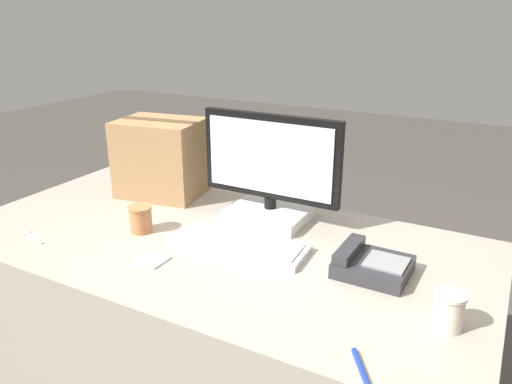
% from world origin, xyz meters
% --- Properties ---
extents(office_desk, '(1.80, 0.90, 0.74)m').
position_xyz_m(office_desk, '(0.00, 0.00, 0.37)').
color(office_desk, '#A89E8E').
rests_on(office_desk, ground_plane).
extents(monitor, '(0.53, 0.25, 0.39)m').
position_xyz_m(monitor, '(0.09, 0.25, 0.90)').
color(monitor, white).
rests_on(monitor, office_desk).
extents(keyboard, '(0.45, 0.19, 0.03)m').
position_xyz_m(keyboard, '(0.11, -0.02, 0.75)').
color(keyboard, silver).
rests_on(keyboard, office_desk).
extents(desk_phone, '(0.21, 0.19, 0.07)m').
position_xyz_m(desk_phone, '(0.53, 0.03, 0.77)').
color(desk_phone, '#2D2D33').
rests_on(desk_phone, office_desk).
extents(paper_cup_left, '(0.08, 0.08, 0.09)m').
position_xyz_m(paper_cup_left, '(-0.26, -0.07, 0.79)').
color(paper_cup_left, '#BC7547').
rests_on(paper_cup_left, office_desk).
extents(paper_cup_right, '(0.08, 0.08, 0.10)m').
position_xyz_m(paper_cup_right, '(0.77, -0.15, 0.79)').
color(paper_cup_right, beige).
rests_on(paper_cup_right, office_desk).
extents(spoon, '(0.14, 0.06, 0.00)m').
position_xyz_m(spoon, '(-0.57, -0.28, 0.74)').
color(spoon, '#B2B2B7').
rests_on(spoon, office_desk).
extents(cardboard_box, '(0.36, 0.30, 0.32)m').
position_xyz_m(cardboard_box, '(-0.43, 0.27, 0.90)').
color(cardboard_box, '#9E754C').
rests_on(cardboard_box, office_desk).
extents(pen_marker, '(0.09, 0.13, 0.01)m').
position_xyz_m(pen_marker, '(0.64, -0.40, 0.74)').
color(pen_marker, '#1933B2').
rests_on(pen_marker, office_desk).
extents(sticky_note_pad, '(0.09, 0.09, 0.01)m').
position_xyz_m(sticky_note_pad, '(-0.08, -0.22, 0.74)').
color(sticky_note_pad, silver).
rests_on(sticky_note_pad, office_desk).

